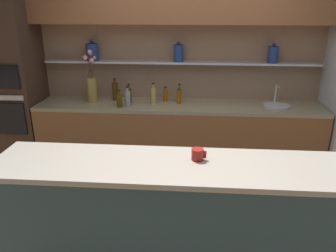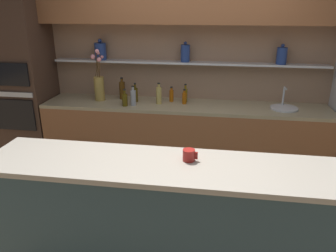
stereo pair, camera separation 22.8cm
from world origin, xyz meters
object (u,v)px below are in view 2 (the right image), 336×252
at_px(bottle_oil_4, 125,100).
at_px(bottle_spirit_7, 122,90).
at_px(oven_tower, 24,86).
at_px(bottle_oil_1, 135,94).
at_px(flower_vase, 99,85).
at_px(coffee_mug, 189,155).
at_px(sink_fixture, 284,107).
at_px(bottle_spirit_6, 133,97).
at_px(bottle_spirit_3, 159,95).
at_px(bottle_sauce_2, 171,95).
at_px(bottle_oil_5, 185,95).
at_px(bottle_sauce_0, 184,98).

bearing_deg(bottle_oil_4, bottle_spirit_7, 111.49).
relative_size(oven_tower, bottle_oil_1, 9.00).
xyz_separation_m(flower_vase, coffee_mug, (1.34, -1.80, -0.06)).
relative_size(bottle_oil_4, bottle_spirit_7, 0.75).
relative_size(sink_fixture, bottle_spirit_6, 1.31).
height_order(flower_vase, bottle_spirit_6, flower_vase).
bearing_deg(oven_tower, bottle_oil_4, -6.64).
distance_m(bottle_spirit_3, bottle_oil_4, 0.43).
height_order(bottle_spirit_3, coffee_mug, bottle_spirit_3).
distance_m(sink_fixture, bottle_sauce_2, 1.39).
height_order(bottle_spirit_3, bottle_spirit_6, bottle_spirit_3).
height_order(bottle_sauce_2, bottle_spirit_3, bottle_spirit_3).
height_order(bottle_sauce_2, coffee_mug, bottle_sauce_2).
bearing_deg(bottle_oil_5, bottle_oil_1, -173.15).
height_order(oven_tower, bottle_oil_4, oven_tower).
xyz_separation_m(bottle_spirit_6, coffee_mug, (0.85, -1.64, 0.04)).
relative_size(flower_vase, sink_fixture, 2.06).
bearing_deg(bottle_oil_1, bottle_sauce_2, 8.51).
bearing_deg(bottle_sauce_0, coffee_mug, -82.87).
distance_m(flower_vase, bottle_oil_4, 0.46).
bearing_deg(bottle_oil_5, bottle_sauce_0, -91.56).
height_order(flower_vase, bottle_spirit_3, flower_vase).
xyz_separation_m(flower_vase, bottle_oil_5, (1.11, 0.09, -0.11)).
bearing_deg(bottle_sauce_0, bottle_oil_5, 88.44).
xyz_separation_m(oven_tower, bottle_oil_4, (1.44, -0.17, -0.08)).
relative_size(oven_tower, bottle_spirit_6, 8.75).
xyz_separation_m(bottle_sauce_2, bottle_spirit_7, (-0.66, 0.02, 0.04)).
distance_m(bottle_sauce_0, coffee_mug, 1.81).
xyz_separation_m(bottle_oil_1, bottle_oil_5, (0.64, 0.08, 0.00)).
relative_size(oven_tower, bottle_spirit_3, 8.05).
bearing_deg(coffee_mug, bottle_spirit_7, 119.18).
relative_size(flower_vase, coffee_mug, 6.05).
bearing_deg(bottle_spirit_3, flower_vase, 176.87).
distance_m(bottle_oil_1, coffee_mug, 2.01).
relative_size(sink_fixture, bottle_spirit_3, 1.21).
relative_size(flower_vase, bottle_spirit_7, 2.33).
bearing_deg(bottle_oil_1, bottle_spirit_6, -84.42).
relative_size(flower_vase, bottle_oil_4, 3.11).
bearing_deg(sink_fixture, coffee_mug, -119.09).
bearing_deg(oven_tower, bottle_sauce_2, 3.54).
relative_size(bottle_sauce_0, bottle_spirit_3, 0.70).
relative_size(oven_tower, bottle_sauce_0, 11.42).
height_order(bottle_oil_1, bottle_oil_4, bottle_oil_1).
relative_size(bottle_sauce_2, bottle_spirit_7, 0.68).
relative_size(bottle_oil_1, bottle_oil_5, 1.02).
xyz_separation_m(bottle_spirit_6, bottle_spirit_7, (-0.22, 0.27, 0.02)).
xyz_separation_m(sink_fixture, coffee_mug, (-0.98, -1.77, 0.12)).
bearing_deg(bottle_oil_1, bottle_oil_5, 6.85).
xyz_separation_m(bottle_sauce_2, bottle_spirit_3, (-0.14, -0.13, 0.03)).
xyz_separation_m(bottle_oil_4, bottle_oil_5, (0.72, 0.30, 0.01)).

